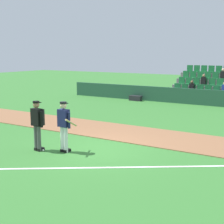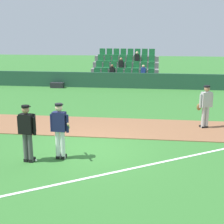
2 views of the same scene
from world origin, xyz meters
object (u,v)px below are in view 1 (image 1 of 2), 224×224
(umpire_home_plate, at_px, (37,123))
(batter_navy_jersey, at_px, (64,125))
(equipment_bag, at_px, (135,98))
(baseball, at_px, (43,150))

(umpire_home_plate, bearing_deg, batter_navy_jersey, 20.82)
(batter_navy_jersey, xyz_separation_m, equipment_bag, (-3.75, 12.40, -0.79))
(baseball, bearing_deg, umpire_home_plate, -174.53)
(umpire_home_plate, bearing_deg, baseball, 5.47)
(batter_navy_jersey, xyz_separation_m, umpire_home_plate, (-0.90, -0.34, 0.03))
(baseball, bearing_deg, equipment_bag, 103.51)
(umpire_home_plate, bearing_deg, equipment_bag, 102.60)
(umpire_home_plate, relative_size, equipment_bag, 1.96)
(umpire_home_plate, relative_size, baseball, 23.78)
(equipment_bag, bearing_deg, batter_navy_jersey, -73.18)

